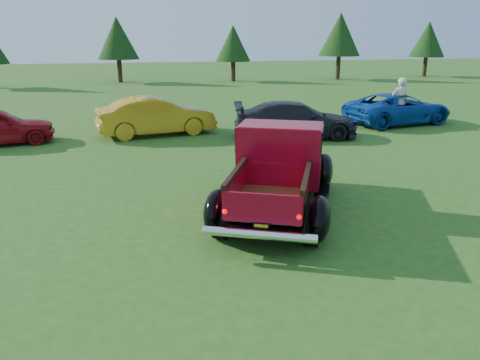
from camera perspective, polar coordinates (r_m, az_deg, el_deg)
The scene contains 10 objects.
ground at distance 9.22m, azimuth 3.14°, elevation -5.68°, with size 120.00×120.00×0.00m, color #245B1A.
tree_mid_left at distance 39.15m, azimuth -14.72°, elevation 16.38°, with size 3.20×3.20×5.00m.
tree_mid_right at distance 39.07m, azimuth -0.85°, elevation 16.31°, with size 2.82×2.82×4.40m.
tree_east at distance 41.49m, azimuth 12.10°, elevation 16.95°, with size 3.46×3.46×5.40m.
tree_far_east at distance 46.82m, azimuth 21.94°, elevation 15.61°, with size 3.07×3.07×4.80m.
pickup_truck at distance 10.12m, azimuth 4.88°, elevation 1.52°, with size 3.81×5.16×1.81m.
show_car_yellow at distance 17.84m, azimuth -10.19°, elevation 7.67°, with size 1.50×4.31×1.42m, color #C3891A.
show_car_grey at distance 17.28m, azimuth 6.78°, elevation 7.31°, with size 1.82×4.47×1.30m, color black.
show_car_blue at distance 20.94m, azimuth 18.72°, elevation 8.23°, with size 2.13×4.62×1.28m, color #0D3E98.
spectator at distance 20.46m, azimuth 18.88°, elevation 9.00°, with size 0.72×0.47×1.97m, color beige.
Camera 1 is at (-2.44, -8.14, 3.58)m, focal length 35.00 mm.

